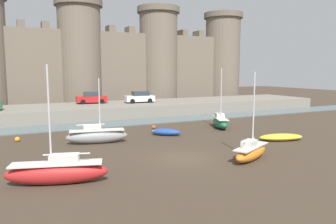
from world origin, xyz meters
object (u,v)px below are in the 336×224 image
object	(u,v)px
sailboat_midflat_centre	(97,136)
sailboat_near_channel_left	(57,172)
mooring_buoy_mid_mud	(17,139)
car_quay_centre_east	(92,98)
rowboat_near_channel_right	(166,132)
car_quay_east	(140,97)
mooring_buoy_near_channel	(154,127)
sailboat_midflat_left	(220,122)
rowboat_foreground_centre	(281,137)
sailboat_foreground_right	(251,151)

from	to	relation	value
sailboat_midflat_centre	sailboat_near_channel_left	xyz separation A→B (m)	(-4.29, -8.89, 0.01)
mooring_buoy_mid_mud	car_quay_centre_east	size ratio (longest dim) A/B	0.10
rowboat_near_channel_right	sailboat_near_channel_left	distance (m)	14.39
sailboat_midflat_centre	car_quay_east	xyz separation A→B (m)	(10.21, 16.57, 1.64)
sailboat_near_channel_left	mooring_buoy_mid_mud	distance (m)	12.59
mooring_buoy_near_channel	sailboat_midflat_centre	bearing A→B (deg)	-149.17
sailboat_midflat_centre	sailboat_near_channel_left	distance (m)	9.87
sailboat_midflat_left	sailboat_near_channel_left	bearing A→B (deg)	-149.37
car_quay_centre_east	car_quay_east	size ratio (longest dim) A/B	1.00
car_quay_centre_east	rowboat_near_channel_right	bearing A→B (deg)	-81.26
sailboat_midflat_centre	rowboat_foreground_centre	size ratio (longest dim) A/B	1.31
rowboat_near_channel_right	rowboat_foreground_centre	xyz separation A→B (m)	(8.04, -6.38, -0.04)
sailboat_midflat_centre	mooring_buoy_near_channel	size ratio (longest dim) A/B	13.38
sailboat_midflat_centre	sailboat_midflat_left	distance (m)	13.64
mooring_buoy_mid_mud	car_quay_centre_east	bearing A→B (deg)	56.62
sailboat_foreground_right	mooring_buoy_near_channel	distance (m)	13.86
mooring_buoy_mid_mud	rowboat_foreground_centre	bearing A→B (deg)	-24.65
rowboat_foreground_centre	mooring_buoy_near_channel	world-z (taller)	rowboat_foreground_centre
rowboat_near_channel_right	sailboat_midflat_left	bearing A→B (deg)	9.64
mooring_buoy_near_channel	sailboat_near_channel_left	bearing A→B (deg)	-130.76
sailboat_midflat_centre	sailboat_near_channel_left	bearing A→B (deg)	-115.75
sailboat_foreground_right	sailboat_midflat_left	distance (m)	12.53
car_quay_east	mooring_buoy_mid_mud	bearing A→B (deg)	-141.24
sailboat_midflat_centre	mooring_buoy_mid_mud	size ratio (longest dim) A/B	12.76
sailboat_foreground_right	car_quay_centre_east	distance (m)	28.53
sailboat_midflat_centre	sailboat_midflat_left	xyz separation A→B (m)	(13.53, 1.66, -0.02)
rowboat_foreground_centre	mooring_buoy_mid_mud	xyz separation A→B (m)	(-20.63, 9.47, -0.10)
car_quay_centre_east	sailboat_midflat_left	bearing A→B (deg)	-60.09
car_quay_centre_east	sailboat_near_channel_left	bearing A→B (deg)	-106.56
mooring_buoy_near_channel	car_quay_east	bearing A→B (deg)	75.32
sailboat_midflat_centre	sailboat_foreground_right	bearing A→B (deg)	-49.78
sailboat_midflat_centre	car_quay_east	bearing A→B (deg)	58.36
sailboat_foreground_right	rowboat_foreground_centre	size ratio (longest dim) A/B	1.44
sailboat_foreground_right	rowboat_foreground_centre	bearing A→B (deg)	30.11
rowboat_near_channel_right	sailboat_midflat_left	xyz separation A→B (m)	(6.91, 1.17, 0.30)
sailboat_midflat_centre	sailboat_foreground_right	xyz separation A→B (m)	(8.17, -9.66, -0.08)
car_quay_centre_east	rowboat_foreground_centre	bearing A→B (deg)	-66.09
sailboat_foreground_right	mooring_buoy_mid_mud	distance (m)	19.37
rowboat_near_channel_right	sailboat_near_channel_left	size ratio (longest dim) A/B	0.44
mooring_buoy_mid_mud	car_quay_centre_east	distance (m)	17.98
sailboat_midflat_left	mooring_buoy_near_channel	distance (m)	7.05
mooring_buoy_near_channel	car_quay_centre_east	size ratio (longest dim) A/B	0.10
rowboat_foreground_centre	car_quay_centre_east	xyz separation A→B (m)	(-10.81, 24.38, 1.99)
rowboat_near_channel_right	sailboat_near_channel_left	xyz separation A→B (m)	(-10.91, -9.38, 0.33)
sailboat_midflat_left	rowboat_foreground_centre	distance (m)	7.64
sailboat_midflat_centre	car_quay_east	size ratio (longest dim) A/B	1.29
sailboat_midflat_left	mooring_buoy_near_channel	world-z (taller)	sailboat_midflat_left
mooring_buoy_mid_mud	mooring_buoy_near_channel	xyz separation A→B (m)	(12.92, 0.57, -0.01)
sailboat_near_channel_left	rowboat_foreground_centre	distance (m)	19.19
sailboat_near_channel_left	mooring_buoy_mid_mud	size ratio (longest dim) A/B	14.97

